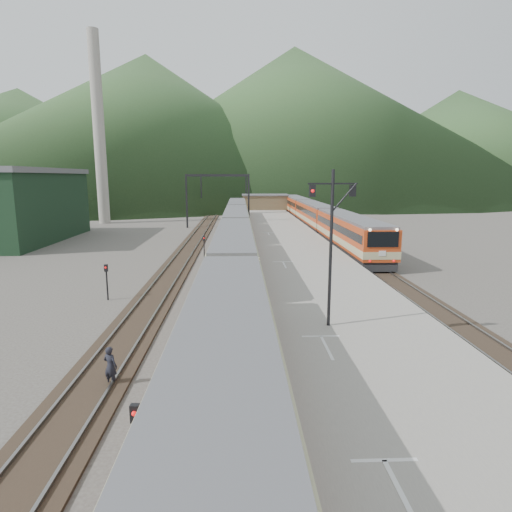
{
  "coord_description": "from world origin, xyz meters",
  "views": [
    {
      "loc": [
        0.42,
        -9.73,
        7.61
      ],
      "look_at": [
        1.57,
        20.4,
        2.0
      ],
      "focal_mm": 30.0,
      "sensor_mm": 36.0,
      "label": 1
    }
  ],
  "objects_px": {
    "signal_mast": "(331,233)",
    "second_train": "(314,215)",
    "main_train": "(235,236)",
    "worker": "(110,366)"
  },
  "relations": [
    {
      "from": "second_train",
      "to": "worker",
      "type": "distance_m",
      "value": 50.6
    },
    {
      "from": "signal_mast",
      "to": "main_train",
      "type": "bearing_deg",
      "value": 101.1
    },
    {
      "from": "second_train",
      "to": "worker",
      "type": "relative_size",
      "value": 40.46
    },
    {
      "from": "worker",
      "to": "main_train",
      "type": "bearing_deg",
      "value": -77.04
    },
    {
      "from": "signal_mast",
      "to": "second_train",
      "type": "bearing_deg",
      "value": 80.95
    },
    {
      "from": "main_train",
      "to": "signal_mast",
      "type": "xyz_separation_m",
      "value": [
        4.39,
        -22.38,
        3.26
      ]
    },
    {
      "from": "main_train",
      "to": "worker",
      "type": "distance_m",
      "value": 26.16
    },
    {
      "from": "main_train",
      "to": "second_train",
      "type": "bearing_deg",
      "value": 62.68
    },
    {
      "from": "main_train",
      "to": "worker",
      "type": "relative_size",
      "value": 51.48
    },
    {
      "from": "main_train",
      "to": "signal_mast",
      "type": "relative_size",
      "value": 11.25
    }
  ]
}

